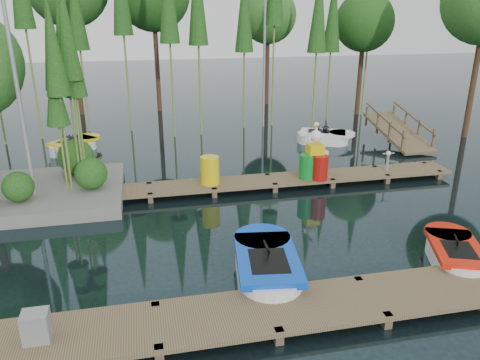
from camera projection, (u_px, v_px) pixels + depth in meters
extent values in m
plane|color=#192A2F|center=(227.00, 224.00, 13.23)|extent=(90.00, 90.00, 0.00)
cube|color=brown|center=(270.00, 311.00, 9.02)|extent=(18.00, 1.50, 0.10)
cube|color=brown|center=(41.00, 329.00, 8.81)|extent=(0.16, 0.16, 0.50)
cube|color=brown|center=(160.00, 358.00, 8.09)|extent=(0.16, 0.16, 0.50)
cube|color=brown|center=(156.00, 314.00, 9.24)|extent=(0.16, 0.16, 0.50)
cube|color=brown|center=(279.00, 341.00, 8.51)|extent=(0.16, 0.16, 0.50)
cube|color=brown|center=(261.00, 301.00, 9.67)|extent=(0.16, 0.16, 0.50)
cube|color=brown|center=(387.00, 325.00, 8.94)|extent=(0.16, 0.16, 0.50)
cube|color=brown|center=(357.00, 288.00, 10.10)|extent=(0.16, 0.16, 0.50)
cube|color=brown|center=(446.00, 277.00, 10.52)|extent=(0.16, 0.16, 0.50)
cube|color=brown|center=(242.00, 182.00, 15.64)|extent=(15.00, 1.20, 0.10)
cube|color=brown|center=(12.00, 212.00, 13.85)|extent=(0.16, 0.16, 0.50)
cube|color=brown|center=(19.00, 200.00, 14.73)|extent=(0.16, 0.16, 0.50)
cube|color=brown|center=(83.00, 206.00, 14.26)|extent=(0.16, 0.16, 0.50)
cube|color=brown|center=(86.00, 195.00, 15.14)|extent=(0.16, 0.16, 0.50)
cube|color=brown|center=(151.00, 201.00, 14.66)|extent=(0.16, 0.16, 0.50)
cube|color=brown|center=(150.00, 190.00, 15.54)|extent=(0.16, 0.16, 0.50)
cube|color=brown|center=(214.00, 196.00, 15.06)|extent=(0.16, 0.16, 0.50)
cube|color=brown|center=(210.00, 185.00, 15.94)|extent=(0.16, 0.16, 0.50)
cube|color=brown|center=(275.00, 191.00, 15.47)|extent=(0.16, 0.16, 0.50)
cube|color=brown|center=(267.00, 181.00, 16.35)|extent=(0.16, 0.16, 0.50)
cube|color=brown|center=(332.00, 186.00, 15.87)|extent=(0.16, 0.16, 0.50)
cube|color=brown|center=(322.00, 177.00, 16.75)|extent=(0.16, 0.16, 0.50)
cube|color=brown|center=(387.00, 182.00, 16.28)|extent=(0.16, 0.16, 0.50)
cube|color=brown|center=(374.00, 173.00, 17.16)|extent=(0.16, 0.16, 0.50)
cube|color=brown|center=(439.00, 177.00, 16.68)|extent=(0.16, 0.16, 0.50)
cube|color=brown|center=(423.00, 169.00, 17.56)|extent=(0.16, 0.16, 0.50)
cube|color=slate|center=(22.00, 196.00, 14.73)|extent=(6.20, 4.20, 0.42)
sphere|color=#24561B|center=(18.00, 187.00, 13.62)|extent=(0.90, 0.90, 0.90)
sphere|color=#24561B|center=(76.00, 157.00, 15.86)|extent=(1.20, 1.20, 1.20)
sphere|color=#24561B|center=(91.00, 174.00, 14.55)|extent=(1.00, 1.00, 1.00)
cylinder|color=olive|center=(71.00, 102.00, 14.62)|extent=(0.07, 0.07, 5.93)
cone|color=#24561B|center=(62.00, 33.00, 13.90)|extent=(0.70, 0.70, 2.97)
cylinder|color=olive|center=(60.00, 108.00, 14.45)|extent=(0.07, 0.07, 5.66)
cone|color=#24561B|center=(51.00, 41.00, 13.77)|extent=(0.70, 0.70, 2.83)
cylinder|color=olive|center=(79.00, 113.00, 14.80)|extent=(0.07, 0.07, 5.22)
cone|color=#24561B|center=(71.00, 53.00, 14.17)|extent=(0.70, 0.70, 2.61)
cylinder|color=olive|center=(62.00, 114.00, 13.93)|extent=(0.07, 0.07, 5.53)
cone|color=#24561B|center=(53.00, 47.00, 13.26)|extent=(0.70, 0.70, 2.76)
cylinder|color=olive|center=(61.00, 138.00, 14.28)|extent=(0.07, 0.07, 4.01)
cone|color=#24561B|center=(55.00, 92.00, 13.80)|extent=(0.70, 0.70, 2.01)
cylinder|color=olive|center=(74.00, 100.00, 14.51)|extent=(0.07, 0.07, 6.11)
cone|color=#24561B|center=(65.00, 28.00, 13.77)|extent=(0.70, 0.70, 3.05)
cylinder|color=#40291B|center=(475.00, 72.00, 21.05)|extent=(0.26, 0.26, 6.06)
cylinder|color=#40291B|center=(360.00, 70.00, 25.94)|extent=(0.26, 0.26, 5.02)
sphere|color=#24561B|center=(365.00, 22.00, 25.07)|extent=(3.16, 3.16, 3.16)
cylinder|color=#40291B|center=(267.00, 61.00, 28.76)|extent=(0.26, 0.26, 5.31)
sphere|color=#336D26|center=(268.00, 15.00, 27.84)|extent=(3.34, 3.34, 3.34)
cylinder|color=#40291B|center=(157.00, 54.00, 26.61)|extent=(0.26, 0.26, 6.46)
cylinder|color=#40291B|center=(75.00, 52.00, 25.63)|extent=(0.26, 0.26, 6.85)
cylinder|color=olive|center=(26.00, 30.00, 20.13)|extent=(0.09, 0.09, 9.66)
cylinder|color=olive|center=(80.00, 51.00, 21.81)|extent=(0.09, 0.09, 7.69)
cone|color=#24561B|center=(75.00, 2.00, 21.07)|extent=(0.90, 0.90, 4.23)
cylinder|color=olive|center=(124.00, 36.00, 21.67)|extent=(0.09, 0.09, 8.99)
cylinder|color=olive|center=(170.00, 44.00, 20.69)|extent=(0.09, 0.09, 8.44)
cylinder|color=olive|center=(199.00, 46.00, 21.10)|extent=(0.09, 0.09, 8.22)
cylinder|color=olive|center=(244.00, 53.00, 22.50)|extent=(0.09, 0.09, 7.41)
cone|color=#24561B|center=(244.00, 7.00, 21.78)|extent=(0.90, 0.90, 4.07)
cylinder|color=olive|center=(274.00, 26.00, 22.60)|extent=(0.09, 0.09, 9.77)
cylinder|color=olive|center=(316.00, 53.00, 22.20)|extent=(0.09, 0.09, 7.40)
cone|color=#24561B|center=(319.00, 7.00, 21.48)|extent=(0.90, 0.90, 4.07)
cylinder|color=olive|center=(331.00, 53.00, 23.98)|extent=(0.09, 0.09, 7.14)
cone|color=#24561B|center=(333.00, 11.00, 23.29)|extent=(0.90, 0.90, 3.93)
cylinder|color=olive|center=(368.00, 36.00, 25.15)|extent=(0.09, 0.09, 8.61)
cylinder|color=gray|center=(18.00, 92.00, 13.22)|extent=(0.12, 0.12, 7.00)
cylinder|color=gray|center=(264.00, 56.00, 22.90)|extent=(0.12, 0.12, 7.00)
cube|color=brown|center=(398.00, 132.00, 20.79)|extent=(1.50, 3.94, 0.95)
cube|color=brown|center=(403.00, 141.00, 19.17)|extent=(0.08, 0.08, 0.90)
cube|color=brown|center=(390.00, 132.00, 20.14)|extent=(0.08, 0.08, 0.90)
cube|color=brown|center=(378.00, 124.00, 21.11)|extent=(0.08, 0.08, 0.90)
cube|color=brown|center=(367.00, 116.00, 22.08)|extent=(0.08, 0.08, 0.90)
cube|color=brown|center=(385.00, 119.00, 20.44)|extent=(0.06, 3.54, 0.83)
cube|color=brown|center=(433.00, 139.00, 19.45)|extent=(0.08, 0.08, 0.90)
cube|color=brown|center=(419.00, 130.00, 20.42)|extent=(0.08, 0.08, 0.90)
cube|color=brown|center=(406.00, 122.00, 21.39)|extent=(0.08, 0.08, 0.90)
cube|color=brown|center=(394.00, 115.00, 22.36)|extent=(0.08, 0.08, 0.90)
cube|color=brown|center=(414.00, 118.00, 20.72)|extent=(0.06, 3.54, 0.83)
cube|color=white|center=(267.00, 272.00, 10.41)|extent=(1.50, 1.51, 0.61)
cylinder|color=white|center=(263.00, 257.00, 11.04)|extent=(1.50, 1.50, 0.61)
cylinder|color=white|center=(271.00, 289.00, 9.79)|extent=(1.50, 1.50, 0.61)
cube|color=blue|center=(267.00, 259.00, 10.30)|extent=(1.66, 2.47, 0.15)
cylinder|color=blue|center=(262.00, 238.00, 11.21)|extent=(1.53, 1.53, 0.15)
cube|color=black|center=(269.00, 262.00, 10.08)|extent=(0.97, 1.20, 0.07)
torus|color=black|center=(267.00, 246.00, 10.38)|extent=(0.21, 0.32, 0.29)
cube|color=white|center=(455.00, 258.00, 11.06)|extent=(1.38, 1.39, 0.49)
cylinder|color=white|center=(449.00, 247.00, 11.56)|extent=(1.38, 1.38, 0.49)
cylinder|color=white|center=(462.00, 270.00, 10.55)|extent=(1.38, 1.38, 0.49)
cube|color=red|center=(457.00, 248.00, 10.96)|extent=(1.68, 2.13, 0.13)
cylinder|color=red|center=(448.00, 233.00, 11.69)|extent=(1.41, 1.41, 0.13)
cube|color=black|center=(459.00, 250.00, 10.78)|extent=(0.93, 1.06, 0.05)
torus|color=black|center=(456.00, 239.00, 11.03)|extent=(0.21, 0.28, 0.24)
cube|color=white|center=(73.00, 148.00, 19.77)|extent=(1.51, 1.51, 0.49)
cylinder|color=white|center=(84.00, 145.00, 20.19)|extent=(1.50, 1.50, 0.49)
cylinder|color=white|center=(63.00, 151.00, 19.35)|extent=(1.50, 1.50, 0.49)
cube|color=yellow|center=(73.00, 142.00, 19.68)|extent=(2.07, 2.07, 0.12)
cylinder|color=yellow|center=(87.00, 138.00, 20.29)|extent=(1.53, 1.53, 0.12)
cube|color=black|center=(69.00, 142.00, 19.53)|extent=(1.09, 1.09, 0.05)
torus|color=black|center=(75.00, 137.00, 19.72)|extent=(0.27, 0.27, 0.23)
imported|color=#1E1E2D|center=(67.00, 137.00, 19.42)|extent=(0.47, 0.47, 0.86)
cube|color=white|center=(323.00, 139.00, 21.03)|extent=(1.51, 1.50, 0.52)
cylinder|color=white|center=(335.00, 140.00, 20.93)|extent=(1.50, 1.50, 0.52)
cylinder|color=white|center=(310.00, 138.00, 21.14)|extent=(1.50, 1.50, 0.52)
cube|color=white|center=(323.00, 133.00, 20.94)|extent=(2.28, 1.86, 0.13)
cylinder|color=white|center=(342.00, 134.00, 20.78)|extent=(1.53, 1.53, 0.13)
cube|color=black|center=(319.00, 132.00, 20.96)|extent=(1.14, 1.02, 0.06)
torus|color=black|center=(326.00, 129.00, 20.84)|extent=(0.30, 0.24, 0.25)
imported|color=#1E1E2D|center=(318.00, 127.00, 20.90)|extent=(0.46, 0.41, 0.85)
imported|color=#1E1E2D|center=(326.00, 127.00, 21.16)|extent=(0.36, 0.31, 0.64)
cube|color=gray|center=(36.00, 326.00, 8.07)|extent=(0.45, 0.38, 0.55)
cylinder|color=yellow|center=(210.00, 170.00, 15.25)|extent=(0.61, 0.61, 0.92)
cylinder|color=#0E8026|center=(307.00, 167.00, 15.74)|extent=(0.55, 0.55, 0.83)
cylinder|color=white|center=(320.00, 163.00, 16.10)|extent=(0.55, 0.55, 0.83)
cylinder|color=#9F110B|center=(320.00, 168.00, 15.64)|extent=(0.55, 0.55, 0.83)
cube|color=yellow|center=(315.00, 149.00, 15.68)|extent=(0.51, 0.51, 0.32)
sphere|color=white|center=(316.00, 136.00, 15.53)|extent=(0.41, 0.41, 0.41)
cylinder|color=white|center=(316.00, 129.00, 15.45)|extent=(0.09, 0.09, 0.28)
sphere|color=white|center=(317.00, 125.00, 15.39)|extent=(0.18, 0.18, 0.18)
cone|color=orange|center=(319.00, 127.00, 15.23)|extent=(0.09, 0.28, 0.09)
cube|color=white|center=(316.00, 136.00, 15.53)|extent=(0.51, 0.06, 0.17)
cylinder|color=gray|center=(387.00, 163.00, 16.58)|extent=(0.09, 0.09, 0.53)
sphere|color=white|center=(388.00, 153.00, 16.46)|extent=(0.18, 0.18, 0.18)
cube|color=gray|center=(388.00, 153.00, 16.46)|extent=(0.45, 0.04, 0.04)
cone|color=orange|center=(390.00, 154.00, 16.36)|extent=(0.04, 0.09, 0.04)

